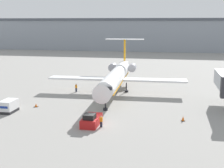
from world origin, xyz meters
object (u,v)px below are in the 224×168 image
Objects in this scene: traffic_cone_right at (183,119)px; worker_by_wing at (76,88)px; traffic_cone_left at (36,105)px; pushback_tug at (91,120)px; worker_near_tug at (101,121)px; airplane_main at (117,76)px; luggage_cart at (9,106)px.

worker_by_wing is at bearing 143.88° from traffic_cone_right.
worker_by_wing is 2.60× the size of traffic_cone_left.
pushback_tug is at bearing -66.74° from worker_by_wing.
worker_by_wing is (-10.26, 20.82, 0.05)m from worker_near_tug.
traffic_cone_right is at bearing 18.85° from pushback_tug.
worker_near_tug reaches higher than traffic_cone_left.
traffic_cone_left is (-13.52, 8.12, -0.58)m from worker_near_tug.
traffic_cone_right reaches higher than traffic_cone_left.
luggage_cart is at bearing -130.19° from airplane_main.
airplane_main is 21.20m from pushback_tug.
traffic_cone_left is at bearing 147.95° from pushback_tug.
airplane_main reaches higher than traffic_cone_right.
airplane_main is 48.85× the size of traffic_cone_left.
worker_near_tug is 0.96× the size of worker_by_wing.
luggage_cart is 1.97× the size of worker_near_tug.
traffic_cone_right is at bearing 24.07° from worker_near_tug.
traffic_cone_right is (13.11, -16.60, -3.18)m from airplane_main.
worker_by_wing reaches higher than traffic_cone_right.
airplane_main reaches higher than worker_by_wing.
worker_by_wing is at bearing 69.45° from luggage_cart.
traffic_cone_left is (2.94, 3.84, -0.73)m from luggage_cart.
pushback_tug is at bearing 157.72° from worker_near_tug.
pushback_tug is at bearing -32.05° from traffic_cone_left.
pushback_tug is 1.73m from worker_near_tug.
traffic_cone_left is (-11.74, -13.54, -3.24)m from airplane_main.
worker_near_tug is at bearing -63.76° from worker_by_wing.
worker_near_tug is 15.78m from traffic_cone_left.
worker_by_wing is (-8.48, -0.84, -2.62)m from airplane_main.
traffic_cone_left is at bearing 149.01° from worker_near_tug.
worker_by_wing reaches higher than traffic_cone_left.
airplane_main is at bearing 5.67° from worker_by_wing.
airplane_main is 9.98× the size of luggage_cart.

